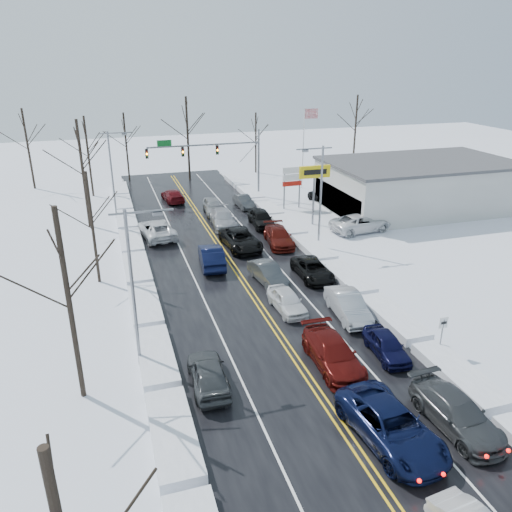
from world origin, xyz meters
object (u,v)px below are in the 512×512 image
object	(u,v)px
flagpole	(305,142)
dealership_building	(418,185)
tires_plus_sign	(315,176)
oncoming_car_0	(212,266)
traffic_signal_mast	(217,153)

from	to	relation	value
flagpole	dealership_building	bearing A→B (deg)	-53.73
tires_plus_sign	dealership_building	size ratio (longest dim) A/B	0.29
oncoming_car_0	dealership_building	bearing A→B (deg)	-154.18
traffic_signal_mast	flagpole	size ratio (longest dim) A/B	1.33
dealership_building	oncoming_car_0	distance (m)	27.47
traffic_signal_mast	dealership_building	xyz separation A→B (m)	(20.53, -9.99, -2.82)
tires_plus_sign	flagpole	world-z (taller)	flagpole
tires_plus_sign	oncoming_car_0	xyz separation A→B (m)	(-12.15, -7.53, -4.99)
flagpole	oncoming_car_0	distance (m)	27.96
oncoming_car_0	tires_plus_sign	bearing A→B (deg)	-142.80
traffic_signal_mast	dealership_building	size ratio (longest dim) A/B	0.65
traffic_signal_mast	flagpole	world-z (taller)	flagpole
dealership_building	oncoming_car_0	world-z (taller)	dealership_building
flagpole	oncoming_car_0	size ratio (longest dim) A/B	1.94
dealership_building	flagpole	bearing A→B (deg)	126.27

